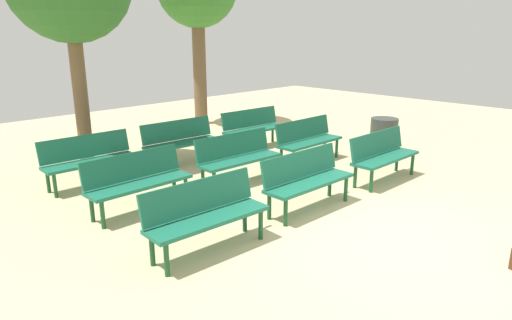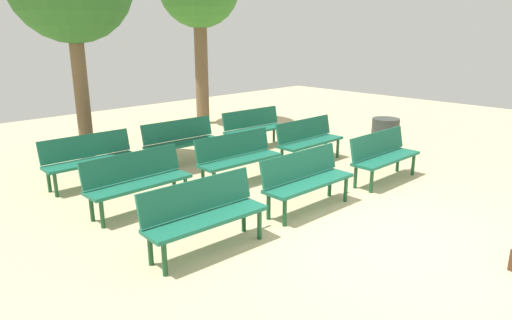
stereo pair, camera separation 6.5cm
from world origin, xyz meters
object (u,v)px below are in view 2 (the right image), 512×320
(bench_r1_c0, at_px, (137,178))
(bench_r1_c2, at_px, (308,138))
(bench_r0_c1, at_px, (306,177))
(bench_r1_c1, at_px, (238,155))
(bench_r2_c1, at_px, (181,139))
(bench_r0_c0, at_px, (204,211))
(trash_bin, at_px, (385,136))
(bench_r2_c2, at_px, (254,126))
(bench_r2_c0, at_px, (90,157))
(bench_r0_c2, at_px, (383,154))

(bench_r1_c0, relative_size, bench_r1_c2, 1.00)
(bench_r0_c1, bearing_deg, bench_r1_c2, 39.98)
(bench_r1_c1, height_order, bench_r2_c1, same)
(bench_r0_c0, relative_size, trash_bin, 2.06)
(bench_r1_c0, bearing_deg, bench_r1_c1, -2.53)
(bench_r1_c1, height_order, bench_r2_c2, same)
(bench_r0_c1, bearing_deg, bench_r2_c0, 119.86)
(bench_r2_c0, bearing_deg, trash_bin, -22.51)
(bench_r1_c0, xyz_separation_m, bench_r1_c1, (1.94, -0.09, 0.00))
(bench_r1_c2, bearing_deg, bench_r2_c1, 138.05)
(bench_r1_c0, relative_size, bench_r2_c1, 0.99)
(bench_r1_c1, relative_size, bench_r2_c2, 1.00)
(bench_r1_c2, height_order, bench_r2_c0, same)
(bench_r0_c1, xyz_separation_m, trash_bin, (3.71, 0.84, -0.11))
(bench_r1_c0, distance_m, bench_r1_c1, 1.95)
(bench_r1_c0, relative_size, bench_r2_c2, 0.99)
(bench_r2_c1, bearing_deg, bench_r0_c2, -57.69)
(bench_r2_c2, bearing_deg, bench_r2_c0, -178.58)
(bench_r0_c0, height_order, bench_r1_c1, same)
(bench_r1_c2, bearing_deg, trash_bin, -23.92)
(bench_r0_c1, height_order, bench_r1_c2, same)
(bench_r1_c2, distance_m, bench_r2_c0, 4.22)
(bench_r0_c1, relative_size, trash_bin, 2.05)
(bench_r0_c2, height_order, trash_bin, bench_r0_c2)
(bench_r0_c2, distance_m, bench_r2_c0, 5.18)
(bench_r1_c2, xyz_separation_m, bench_r2_c2, (0.05, 1.64, 0.00))
(bench_r1_c0, distance_m, bench_r2_c1, 2.54)
(bench_r0_c1, distance_m, bench_r1_c0, 2.53)
(bench_r0_c2, relative_size, bench_r2_c2, 0.99)
(bench_r1_c2, height_order, bench_r2_c1, same)
(bench_r2_c0, distance_m, bench_r2_c2, 3.89)
(bench_r0_c1, height_order, bench_r2_c2, same)
(bench_r0_c0, relative_size, bench_r0_c2, 1.01)
(bench_r2_c1, relative_size, bench_r2_c2, 1.00)
(bench_r0_c0, relative_size, bench_r1_c2, 1.01)
(bench_r0_c2, bearing_deg, bench_r2_c0, 138.91)
(bench_r1_c2, bearing_deg, bench_r2_c2, 88.70)
(bench_r2_c1, bearing_deg, bench_r1_c2, -39.25)
(bench_r1_c0, xyz_separation_m, trash_bin, (5.56, -0.89, -0.11))
(bench_r0_c1, distance_m, bench_r2_c0, 3.83)
(bench_r1_c2, bearing_deg, bench_r2_c0, 155.68)
(bench_r2_c2, bearing_deg, bench_r0_c2, -87.29)
(bench_r1_c1, bearing_deg, bench_r2_c0, 140.73)
(bench_r1_c2, distance_m, trash_bin, 1.86)
(bench_r0_c2, bearing_deg, trash_bin, 30.19)
(bench_r0_c2, distance_m, bench_r1_c0, 4.29)
(bench_r2_c1, bearing_deg, bench_r0_c0, -118.34)
(bench_r1_c1, relative_size, bench_r2_c0, 1.00)
(bench_r0_c0, height_order, bench_r1_c0, same)
(bench_r0_c0, relative_size, bench_r2_c0, 1.01)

